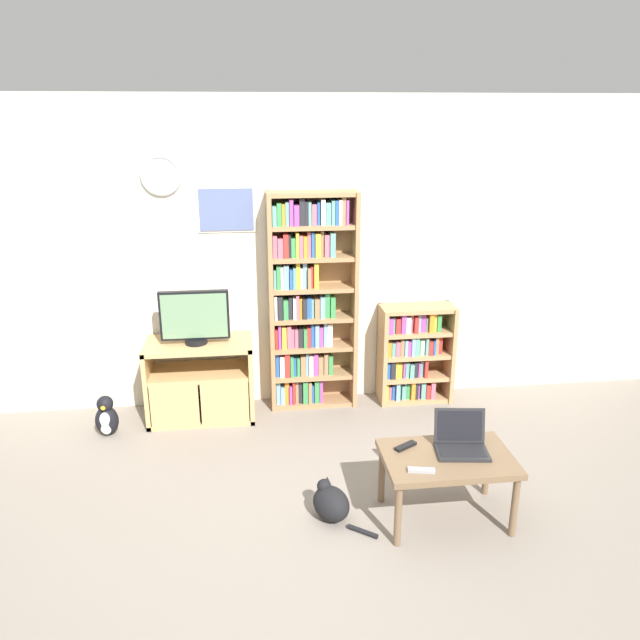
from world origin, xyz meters
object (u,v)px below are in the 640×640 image
at_px(remote_near_laptop, 406,446).
at_px(penguin_figurine, 106,418).
at_px(tv_stand, 201,380).
at_px(laptop, 461,441).
at_px(television, 195,318).
at_px(bookshelf_tall, 308,301).
at_px(cat, 331,503).
at_px(bookshelf_short, 412,353).
at_px(coffee_table, 447,464).
at_px(remote_far_from_laptop, 421,470).

distance_m(remote_near_laptop, penguin_figurine, 2.46).
relative_size(tv_stand, penguin_figurine, 2.60).
bearing_deg(laptop, television, 146.11).
distance_m(television, bookshelf_tall, 0.95).
distance_m(tv_stand, bookshelf_tall, 1.11).
height_order(tv_stand, bookshelf_tall, bookshelf_tall).
height_order(remote_near_laptop, cat, remote_near_laptop).
bearing_deg(bookshelf_tall, tv_stand, -170.63).
bearing_deg(bookshelf_short, cat, -120.27).
height_order(coffee_table, cat, coffee_table).
bearing_deg(cat, laptop, -31.49).
distance_m(bookshelf_tall, bookshelf_short, 1.05).
relative_size(bookshelf_tall, remote_far_from_laptop, 11.21).
bearing_deg(bookshelf_short, coffee_table, -97.94).
xyz_separation_m(tv_stand, laptop, (1.70, -1.52, 0.17)).
relative_size(television, remote_far_from_laptop, 3.34).
relative_size(bookshelf_short, remote_far_from_laptop, 5.26).
bearing_deg(television, bookshelf_tall, 9.89).
bearing_deg(remote_near_laptop, bookshelf_short, 132.11).
xyz_separation_m(tv_stand, cat, (0.88, -1.51, -0.22)).
relative_size(television, cat, 1.33).
bearing_deg(coffee_table, television, 135.59).
distance_m(television, remote_far_from_laptop, 2.27).
height_order(television, remote_near_laptop, television).
relative_size(tv_stand, cat, 2.09).
relative_size(bookshelf_tall, remote_near_laptop, 11.64).
bearing_deg(cat, remote_far_from_laptop, -55.60).
bearing_deg(tv_stand, bookshelf_tall, 9.37).
bearing_deg(television, remote_far_from_laptop, -51.07).
height_order(coffee_table, remote_near_laptop, remote_near_laptop).
xyz_separation_m(coffee_table, remote_far_from_laptop, (-0.21, -0.16, 0.07)).
xyz_separation_m(laptop, cat, (-0.82, 0.02, -0.39)).
bearing_deg(bookshelf_short, penguin_figurine, -172.10).
height_order(television, bookshelf_short, television).
bearing_deg(penguin_figurine, laptop, -28.03).
height_order(television, laptop, television).
bearing_deg(remote_near_laptop, tv_stand, -168.22).
distance_m(bookshelf_short, coffee_table, 1.74).
height_order(bookshelf_tall, bookshelf_short, bookshelf_tall).
height_order(tv_stand, laptop, laptop).
bearing_deg(remote_near_laptop, laptop, 48.15).
xyz_separation_m(television, penguin_figurine, (-0.72, -0.21, -0.74)).
distance_m(tv_stand, penguin_figurine, 0.79).
distance_m(tv_stand, laptop, 2.29).
xyz_separation_m(tv_stand, penguin_figurine, (-0.74, -0.23, -0.18)).
height_order(remote_near_laptop, penguin_figurine, remote_near_laptop).
xyz_separation_m(tv_stand, television, (-0.01, -0.01, 0.55)).
height_order(television, cat, television).
xyz_separation_m(bookshelf_short, laptop, (-0.14, -1.66, 0.07)).
bearing_deg(bookshelf_tall, remote_near_laptop, -74.51).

